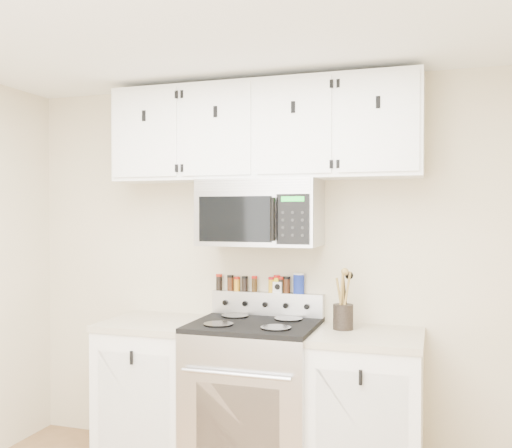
# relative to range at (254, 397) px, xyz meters

# --- Properties ---
(back_wall) EXTENTS (3.50, 0.01, 2.50)m
(back_wall) POSITION_rel_range_xyz_m (0.00, 0.32, 0.76)
(back_wall) COLOR #BDB28D
(back_wall) RESTS_ON floor
(range) EXTENTS (0.76, 0.65, 1.10)m
(range) POSITION_rel_range_xyz_m (0.00, 0.00, 0.00)
(range) COLOR #B7B7BA
(range) RESTS_ON floor
(base_cabinet_left) EXTENTS (0.64, 0.62, 0.92)m
(base_cabinet_left) POSITION_rel_range_xyz_m (-0.69, 0.02, -0.03)
(base_cabinet_left) COLOR white
(base_cabinet_left) RESTS_ON floor
(base_cabinet_right) EXTENTS (0.64, 0.62, 0.92)m
(base_cabinet_right) POSITION_rel_range_xyz_m (0.69, 0.02, -0.03)
(base_cabinet_right) COLOR white
(base_cabinet_right) RESTS_ON floor
(microwave) EXTENTS (0.76, 0.44, 0.42)m
(microwave) POSITION_rel_range_xyz_m (0.00, 0.13, 1.14)
(microwave) COLOR #9E9EA3
(microwave) RESTS_ON back_wall
(upper_cabinets) EXTENTS (2.00, 0.35, 0.62)m
(upper_cabinets) POSITION_rel_range_xyz_m (-0.00, 0.15, 1.66)
(upper_cabinets) COLOR white
(upper_cabinets) RESTS_ON back_wall
(utensil_crock) EXTENTS (0.12, 0.12, 0.36)m
(utensil_crock) POSITION_rel_range_xyz_m (0.53, 0.09, 0.52)
(utensil_crock) COLOR black
(utensil_crock) RESTS_ON base_cabinet_right
(kitchen_timer) EXTENTS (0.07, 0.06, 0.07)m
(kitchen_timer) POSITION_rel_range_xyz_m (0.08, 0.28, 0.65)
(kitchen_timer) COLOR white
(kitchen_timer) RESTS_ON range
(salt_canister) EXTENTS (0.07, 0.07, 0.13)m
(salt_canister) POSITION_rel_range_xyz_m (0.21, 0.28, 0.68)
(salt_canister) COLOR navy
(salt_canister) RESTS_ON range
(spice_jar_0) EXTENTS (0.04, 0.04, 0.11)m
(spice_jar_0) POSITION_rel_range_xyz_m (-0.34, 0.28, 0.67)
(spice_jar_0) COLOR black
(spice_jar_0) RESTS_ON range
(spice_jar_1) EXTENTS (0.04, 0.04, 0.11)m
(spice_jar_1) POSITION_rel_range_xyz_m (-0.26, 0.28, 0.67)
(spice_jar_1) COLOR #41210F
(spice_jar_1) RESTS_ON range
(spice_jar_2) EXTENTS (0.04, 0.04, 0.10)m
(spice_jar_2) POSITION_rel_range_xyz_m (-0.21, 0.28, 0.66)
(spice_jar_2) COLOR orange
(spice_jar_2) RESTS_ON range
(spice_jar_3) EXTENTS (0.04, 0.04, 0.10)m
(spice_jar_3) POSITION_rel_range_xyz_m (-0.16, 0.28, 0.66)
(spice_jar_3) COLOR black
(spice_jar_3) RESTS_ON range
(spice_jar_4) EXTENTS (0.04, 0.04, 0.11)m
(spice_jar_4) POSITION_rel_range_xyz_m (-0.09, 0.28, 0.67)
(spice_jar_4) COLOR #39240D
(spice_jar_4) RESTS_ON range
(spice_jar_5) EXTENTS (0.04, 0.04, 0.10)m
(spice_jar_5) POSITION_rel_range_xyz_m (0.03, 0.28, 0.66)
(spice_jar_5) COLOR gold
(spice_jar_5) RESTS_ON range
(spice_jar_6) EXTENTS (0.04, 0.04, 0.11)m
(spice_jar_6) POSITION_rel_range_xyz_m (0.07, 0.28, 0.67)
(spice_jar_6) COLOR yellow
(spice_jar_6) RESTS_ON range
(spice_jar_7) EXTENTS (0.04, 0.04, 0.11)m
(spice_jar_7) POSITION_rel_range_xyz_m (0.09, 0.28, 0.67)
(spice_jar_7) COLOR black
(spice_jar_7) RESTS_ON range
(spice_jar_8) EXTENTS (0.05, 0.05, 0.11)m
(spice_jar_8) POSITION_rel_range_xyz_m (0.13, 0.28, 0.67)
(spice_jar_8) COLOR #442210
(spice_jar_8) RESTS_ON range
(spice_jar_9) EXTENTS (0.04, 0.04, 0.10)m
(spice_jar_9) POSITION_rel_range_xyz_m (0.20, 0.28, 0.67)
(spice_jar_9) COLOR gold
(spice_jar_9) RESTS_ON range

